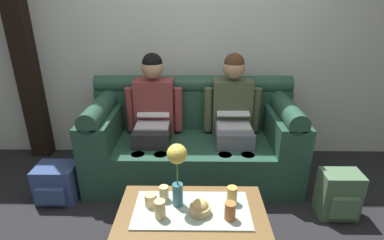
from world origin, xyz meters
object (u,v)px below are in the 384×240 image
at_px(flower_vase, 177,166).
at_px(backpack_right, 339,195).
at_px(couch, 193,140).
at_px(cup_near_right, 232,195).
at_px(cup_far_right, 151,200).
at_px(backpack_left, 58,183).
at_px(cup_far_center, 164,193).
at_px(coffee_table, 192,215).
at_px(person_right, 233,114).
at_px(snack_bowl, 200,208).
at_px(cup_near_left, 160,209).
at_px(cup_far_left, 230,211).
at_px(person_left, 153,113).

distance_m(flower_vase, backpack_right, 1.43).
height_order(couch, cup_near_right, couch).
height_order(cup_far_right, backpack_left, cup_far_right).
height_order(cup_far_center, backpack_right, cup_far_center).
bearing_deg(flower_vase, coffee_table, -26.08).
distance_m(cup_far_right, backpack_right, 1.54).
bearing_deg(coffee_table, backpack_right, 18.25).
bearing_deg(flower_vase, person_right, 64.33).
xyz_separation_m(coffee_table, flower_vase, (-0.10, 0.05, 0.37)).
xyz_separation_m(snack_bowl, cup_far_right, (-0.34, 0.08, 0.00)).
height_order(flower_vase, cup_near_left, flower_vase).
distance_m(cup_near_right, cup_far_left, 0.17).
xyz_separation_m(cup_far_right, backpack_right, (1.49, 0.36, -0.21)).
height_order(cup_near_left, cup_near_right, cup_near_left).
xyz_separation_m(couch, cup_far_left, (0.25, -1.14, 0.05)).
height_order(person_left, cup_far_left, person_left).
bearing_deg(cup_near_left, cup_far_right, 122.47).
bearing_deg(snack_bowl, cup_near_right, 27.79).
bearing_deg(couch, cup_far_center, -101.85).
height_order(flower_vase, cup_near_right, flower_vase).
xyz_separation_m(cup_near_left, cup_far_center, (0.01, 0.19, -0.01)).
xyz_separation_m(coffee_table, cup_near_right, (0.28, 0.08, 0.11)).
height_order(person_right, cup_far_left, person_right).
height_order(person_left, flower_vase, person_left).
relative_size(cup_near_left, cup_far_center, 1.19).
xyz_separation_m(cup_near_right, cup_far_right, (-0.56, -0.04, -0.02)).
height_order(person_left, cup_far_right, person_left).
bearing_deg(flower_vase, cup_near_left, -129.77).
bearing_deg(cup_far_left, couch, 102.26).
height_order(person_right, snack_bowl, person_right).
height_order(couch, cup_far_right, couch).
xyz_separation_m(cup_far_center, cup_far_right, (-0.08, -0.07, -0.01)).
relative_size(flower_vase, backpack_right, 1.17).
distance_m(person_right, cup_near_left, 1.30).
relative_size(cup_far_right, backpack_right, 0.23).
height_order(flower_vase, backpack_right, flower_vase).
distance_m(couch, person_right, 0.48).
height_order(cup_near_right, backpack_right, cup_near_right).
relative_size(cup_near_right, cup_far_center, 1.15).
distance_m(backpack_right, backpack_left, 2.42).
xyz_separation_m(flower_vase, backpack_left, (-1.11, 0.55, -0.51)).
height_order(person_right, backpack_right, person_right).
bearing_deg(couch, cup_near_right, -74.00).
bearing_deg(person_left, flower_vase, -74.00).
bearing_deg(person_left, backpack_right, -22.40).
bearing_deg(backpack_right, cup_near_right, -160.97).
relative_size(couch, cup_near_left, 15.58).
bearing_deg(person_left, cup_far_center, -78.88).
bearing_deg(backpack_right, cup_far_center, -168.25).
bearing_deg(backpack_left, cup_far_right, -30.97).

